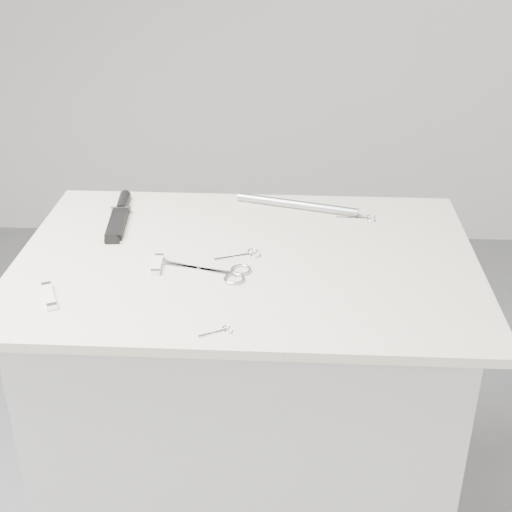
# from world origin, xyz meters

# --- Properties ---
(plinth) EXTENTS (0.90, 0.60, 0.90)m
(plinth) POSITION_xyz_m (0.00, 0.00, 0.45)
(plinth) COLOR #BCBCB9
(plinth) RESTS_ON ground
(display_board) EXTENTS (1.00, 0.70, 0.02)m
(display_board) POSITION_xyz_m (0.00, 0.00, 0.91)
(display_board) COLOR beige
(display_board) RESTS_ON plinth
(large_shears) EXTENTS (0.20, 0.10, 0.01)m
(large_shears) POSITION_xyz_m (-0.04, -0.08, 0.92)
(large_shears) COLOR silver
(large_shears) RESTS_ON display_board
(embroidery_scissors_a) EXTENTS (0.10, 0.06, 0.00)m
(embroidery_scissors_a) POSITION_xyz_m (-0.00, 0.01, 0.92)
(embroidery_scissors_a) COLOR silver
(embroidery_scissors_a) RESTS_ON display_board
(embroidery_scissors_b) EXTENTS (0.09, 0.04, 0.00)m
(embroidery_scissors_b) POSITION_xyz_m (0.27, 0.21, 0.92)
(embroidery_scissors_b) COLOR silver
(embroidery_scissors_b) RESTS_ON display_board
(tiny_scissors) EXTENTS (0.06, 0.04, 0.00)m
(tiny_scissors) POSITION_xyz_m (-0.03, -0.29, 0.92)
(tiny_scissors) COLOR silver
(tiny_scissors) RESTS_ON display_board
(sheathed_knife) EXTENTS (0.07, 0.25, 0.03)m
(sheathed_knife) POSITION_xyz_m (-0.32, 0.19, 0.93)
(sheathed_knife) COLOR black
(sheathed_knife) RESTS_ON display_board
(pocket_knife_a) EXTENTS (0.02, 0.08, 0.01)m
(pocket_knife_a) POSITION_xyz_m (-0.19, -0.05, 0.92)
(pocket_knife_a) COLOR #ECE6CE
(pocket_knife_a) RESTS_ON display_board
(pocket_knife_b) EXTENTS (0.06, 0.10, 0.01)m
(pocket_knife_b) POSITION_xyz_m (-0.37, -0.19, 0.93)
(pocket_knife_b) COLOR #ECE6CE
(pocket_knife_b) RESTS_ON display_board
(metal_rail) EXTENTS (0.30, 0.10, 0.02)m
(metal_rail) POSITION_xyz_m (0.11, 0.27, 0.93)
(metal_rail) COLOR #9A9DA3
(metal_rail) RESTS_ON display_board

